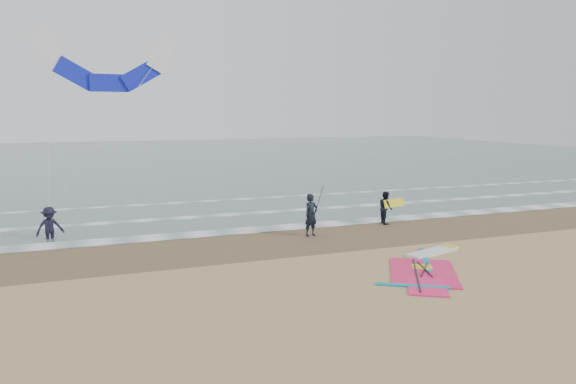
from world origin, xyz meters
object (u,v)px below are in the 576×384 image
object	(u,v)px
person_walking	(386,208)
surf_kite	(108,67)
person_standing	(311,215)
person_wading	(49,219)
windsurf_rig	(427,266)

from	to	relation	value
person_walking	surf_kite	world-z (taller)	surf_kite
person_standing	surf_kite	xyz separation A→B (m)	(-7.84, 6.02, 6.45)
person_wading	surf_kite	bearing A→B (deg)	25.47
person_standing	person_wading	world-z (taller)	person_standing
person_wading	surf_kite	world-z (taller)	surf_kite
person_walking	surf_kite	size ratio (longest dim) A/B	0.20
person_standing	surf_kite	bearing A→B (deg)	123.61
windsurf_rig	person_standing	distance (m)	6.00
windsurf_rig	person_wading	size ratio (longest dim) A/B	2.97
windsurf_rig	person_walking	distance (m)	7.10
person_walking	surf_kite	bearing A→B (deg)	77.95
person_standing	surf_kite	distance (m)	11.81
person_walking	surf_kite	xyz separation A→B (m)	(-12.15, 4.92, 6.59)
surf_kite	person_walking	bearing A→B (deg)	-22.02
person_wading	person_standing	bearing A→B (deg)	-38.03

